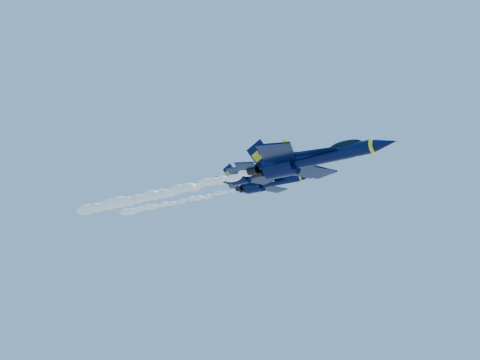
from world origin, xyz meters
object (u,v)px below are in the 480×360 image
Objects in this scene: jet_lead at (308,159)px; jet_third at (255,175)px; jet_second at (301,162)px; jet_fourth at (269,183)px.

jet_third is (-19.72, 18.01, 6.13)m from jet_lead.
jet_third reaches higher than jet_second.
jet_lead is 1.08× the size of jet_second.
jet_third is at bearing -74.49° from jet_fourth.
jet_fourth is at bearing 129.52° from jet_lead.
jet_fourth is (-22.18, 26.89, 7.12)m from jet_lead.
jet_second is 1.04× the size of jet_fourth.
jet_lead is 27.40m from jet_third.
jet_lead is at bearing -42.42° from jet_third.
jet_third is 9.26m from jet_fourth.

